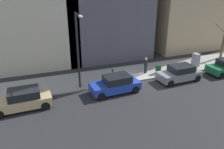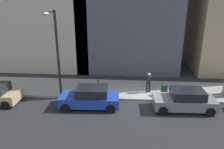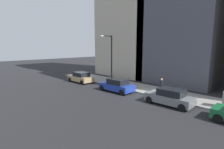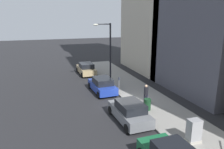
{
  "view_description": "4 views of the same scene",
  "coord_description": "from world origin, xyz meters",
  "px_view_note": "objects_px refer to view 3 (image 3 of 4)",
  "views": [
    {
      "loc": [
        -16.84,
        10.0,
        8.69
      ],
      "look_at": [
        -0.17,
        3.69,
        1.23
      ],
      "focal_mm": 35.0,
      "sensor_mm": 36.0,
      "label": 1
    },
    {
      "loc": [
        -15.17,
        1.08,
        7.47
      ],
      "look_at": [
        1.82,
        2.44,
        1.45
      ],
      "focal_mm": 35.0,
      "sensor_mm": 36.0,
      "label": 2
    },
    {
      "loc": [
        -15.44,
        -10.24,
        5.3
      ],
      "look_at": [
        0.25,
        6.07,
        1.59
      ],
      "focal_mm": 28.0,
      "sensor_mm": 36.0,
      "label": 3
    },
    {
      "loc": [
        -6.88,
        -16.09,
        7.3
      ],
      "look_at": [
        -0.03,
        4.19,
        1.62
      ],
      "focal_mm": 35.0,
      "sensor_mm": 36.0,
      "label": 4
    }
  ],
  "objects_px": {
    "parked_car_blue": "(117,85)",
    "pedestrian_near_meter": "(161,85)",
    "streetlamp": "(110,56)",
    "office_tower_right": "(137,2)",
    "trash_bin": "(169,92)",
    "parked_car_tan": "(81,77)",
    "parked_car_grey": "(170,97)",
    "parking_meter": "(128,82)"
  },
  "relations": [
    {
      "from": "streetlamp",
      "to": "parked_car_blue",
      "type": "bearing_deg",
      "value": -118.69
    },
    {
      "from": "streetlamp",
      "to": "trash_bin",
      "type": "xyz_separation_m",
      "value": [
        0.62,
        -8.24,
        -3.42
      ]
    },
    {
      "from": "streetlamp",
      "to": "pedestrian_near_meter",
      "type": "xyz_separation_m",
      "value": [
        1.11,
        -7.03,
        -2.93
      ]
    },
    {
      "from": "trash_bin",
      "to": "pedestrian_near_meter",
      "type": "distance_m",
      "value": 1.39
    },
    {
      "from": "parking_meter",
      "to": "trash_bin",
      "type": "xyz_separation_m",
      "value": [
        0.45,
        -5.19,
        -0.38
      ]
    },
    {
      "from": "parked_car_blue",
      "to": "trash_bin",
      "type": "bearing_deg",
      "value": -71.54
    },
    {
      "from": "parked_car_grey",
      "to": "pedestrian_near_meter",
      "type": "height_order",
      "value": "pedestrian_near_meter"
    },
    {
      "from": "trash_bin",
      "to": "parking_meter",
      "type": "bearing_deg",
      "value": 94.95
    },
    {
      "from": "parked_car_blue",
      "to": "parking_meter",
      "type": "relative_size",
      "value": 3.16
    },
    {
      "from": "parking_meter",
      "to": "trash_bin",
      "type": "relative_size",
      "value": 1.5
    },
    {
      "from": "trash_bin",
      "to": "pedestrian_near_meter",
      "type": "height_order",
      "value": "pedestrian_near_meter"
    },
    {
      "from": "pedestrian_near_meter",
      "to": "office_tower_right",
      "type": "height_order",
      "value": "office_tower_right"
    },
    {
      "from": "parked_car_grey",
      "to": "streetlamp",
      "type": "relative_size",
      "value": 0.65
    },
    {
      "from": "pedestrian_near_meter",
      "to": "office_tower_right",
      "type": "relative_size",
      "value": 0.06
    },
    {
      "from": "parking_meter",
      "to": "office_tower_right",
      "type": "relative_size",
      "value": 0.05
    },
    {
      "from": "parking_meter",
      "to": "pedestrian_near_meter",
      "type": "height_order",
      "value": "pedestrian_near_meter"
    },
    {
      "from": "parked_car_blue",
      "to": "parked_car_tan",
      "type": "xyz_separation_m",
      "value": [
        -0.03,
        7.42,
        0.0
      ]
    },
    {
      "from": "trash_bin",
      "to": "office_tower_right",
      "type": "height_order",
      "value": "office_tower_right"
    },
    {
      "from": "parked_car_tan",
      "to": "pedestrian_near_meter",
      "type": "height_order",
      "value": "pedestrian_near_meter"
    },
    {
      "from": "streetlamp",
      "to": "pedestrian_near_meter",
      "type": "bearing_deg",
      "value": -81.06
    },
    {
      "from": "parked_car_blue",
      "to": "trash_bin",
      "type": "relative_size",
      "value": 4.74
    },
    {
      "from": "parked_car_grey",
      "to": "parked_car_blue",
      "type": "bearing_deg",
      "value": 89.24
    },
    {
      "from": "parked_car_grey",
      "to": "office_tower_right",
      "type": "xyz_separation_m",
      "value": [
        12.15,
        13.53,
        12.42
      ]
    },
    {
      "from": "parked_car_blue",
      "to": "streetlamp",
      "type": "height_order",
      "value": "streetlamp"
    },
    {
      "from": "parked_car_tan",
      "to": "parked_car_grey",
      "type": "bearing_deg",
      "value": -90.69
    },
    {
      "from": "parked_car_grey",
      "to": "trash_bin",
      "type": "xyz_separation_m",
      "value": [
        2.0,
        1.1,
        -0.14
      ]
    },
    {
      "from": "parked_car_blue",
      "to": "parked_car_grey",
      "type": "bearing_deg",
      "value": -91.42
    },
    {
      "from": "streetlamp",
      "to": "office_tower_right",
      "type": "height_order",
      "value": "office_tower_right"
    },
    {
      "from": "office_tower_right",
      "to": "trash_bin",
      "type": "bearing_deg",
      "value": -129.26
    },
    {
      "from": "trash_bin",
      "to": "parked_car_blue",
      "type": "bearing_deg",
      "value": 110.74
    },
    {
      "from": "streetlamp",
      "to": "office_tower_right",
      "type": "xyz_separation_m",
      "value": [
        10.78,
        4.19,
        9.14
      ]
    },
    {
      "from": "parked_car_blue",
      "to": "trash_bin",
      "type": "distance_m",
      "value": 5.92
    },
    {
      "from": "parked_car_grey",
      "to": "parked_car_tan",
      "type": "relative_size",
      "value": 1.0
    },
    {
      "from": "streetlamp",
      "to": "pedestrian_near_meter",
      "type": "distance_m",
      "value": 7.69
    },
    {
      "from": "trash_bin",
      "to": "parked_car_tan",
      "type": "bearing_deg",
      "value": 99.31
    },
    {
      "from": "parked_car_tan",
      "to": "trash_bin",
      "type": "distance_m",
      "value": 13.13
    },
    {
      "from": "parked_car_blue",
      "to": "pedestrian_near_meter",
      "type": "relative_size",
      "value": 2.57
    },
    {
      "from": "parked_car_tan",
      "to": "parked_car_blue",
      "type": "bearing_deg",
      "value": -91.0
    },
    {
      "from": "parked_car_tan",
      "to": "office_tower_right",
      "type": "relative_size",
      "value": 0.16
    },
    {
      "from": "parked_car_tan",
      "to": "office_tower_right",
      "type": "height_order",
      "value": "office_tower_right"
    },
    {
      "from": "trash_bin",
      "to": "office_tower_right",
      "type": "xyz_separation_m",
      "value": [
        10.16,
        12.43,
        12.56
      ]
    },
    {
      "from": "parked_car_grey",
      "to": "streetlamp",
      "type": "height_order",
      "value": "streetlamp"
    }
  ]
}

